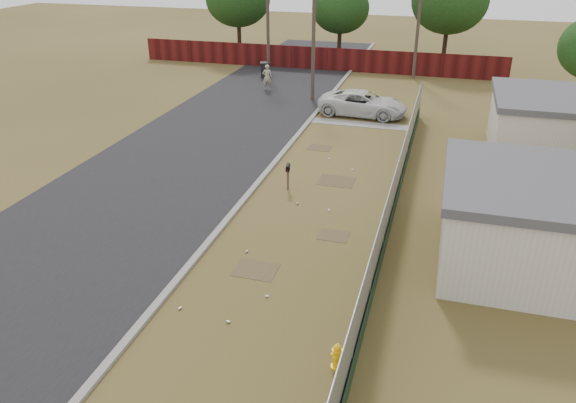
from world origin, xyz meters
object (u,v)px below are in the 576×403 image
(fire_hydrant, at_px, (337,357))
(mailbox, at_px, (288,170))
(trash_bin, at_px, (265,70))
(pedestrian, at_px, (267,77))
(pickup_truck, at_px, (363,103))

(fire_hydrant, height_order, mailbox, mailbox)
(mailbox, distance_m, trash_bin, 21.01)
(mailbox, height_order, trash_bin, trash_bin)
(mailbox, bearing_deg, trash_bin, 110.75)
(mailbox, xyz_separation_m, trash_bin, (-7.44, 19.65, -0.31))
(fire_hydrant, distance_m, mailbox, 11.23)
(mailbox, bearing_deg, pedestrian, 110.88)
(pedestrian, relative_size, trash_bin, 1.55)
(fire_hydrant, distance_m, pedestrian, 28.44)
(mailbox, xyz_separation_m, pedestrian, (-6.14, 16.09, -0.01))
(pickup_truck, xyz_separation_m, trash_bin, (-8.80, 7.85, -0.15))
(fire_hydrant, bearing_deg, pickup_truck, 97.49)
(mailbox, distance_m, pedestrian, 17.22)
(fire_hydrant, xyz_separation_m, mailbox, (-4.27, 10.38, 0.54))
(pickup_truck, bearing_deg, fire_hydrant, -168.95)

